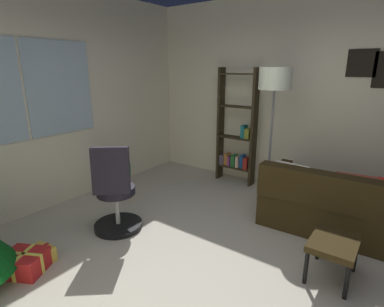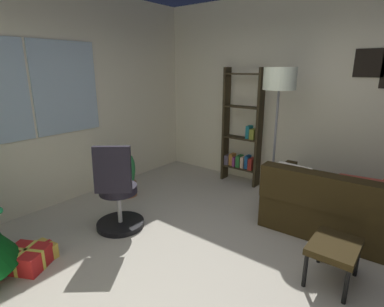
{
  "view_description": "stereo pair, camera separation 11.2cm",
  "coord_description": "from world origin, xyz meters",
  "px_view_note": "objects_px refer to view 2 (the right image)",
  "views": [
    {
      "loc": [
        -2.13,
        -1.23,
        1.85
      ],
      "look_at": [
        0.12,
        0.39,
        1.05
      ],
      "focal_mm": 28.1,
      "sensor_mm": 36.0,
      "label": 1
    },
    {
      "loc": [
        -2.06,
        -1.32,
        1.85
      ],
      "look_at": [
        0.12,
        0.39,
        1.05
      ],
      "focal_mm": 28.1,
      "sensor_mm": 36.0,
      "label": 2
    }
  ],
  "objects_px": {
    "office_chair": "(117,197)",
    "potted_plant": "(128,180)",
    "floor_lamp": "(279,87)",
    "gift_box_gold": "(36,255)",
    "footstool": "(334,249)",
    "gift_box_red": "(27,258)",
    "couch": "(365,210)",
    "bookshelf": "(242,135)"
  },
  "relations": [
    {
      "from": "office_chair",
      "to": "potted_plant",
      "type": "xyz_separation_m",
      "value": [
        0.7,
        0.66,
        -0.17
      ]
    },
    {
      "from": "floor_lamp",
      "to": "potted_plant",
      "type": "distance_m",
      "value": 2.48
    },
    {
      "from": "gift_box_gold",
      "to": "floor_lamp",
      "type": "bearing_deg",
      "value": -24.5
    },
    {
      "from": "footstool",
      "to": "gift_box_red",
      "type": "relative_size",
      "value": 1.07
    },
    {
      "from": "gift_box_gold",
      "to": "couch",
      "type": "bearing_deg",
      "value": -42.64
    },
    {
      "from": "gift_box_red",
      "to": "couch",
      "type": "bearing_deg",
      "value": -41.53
    },
    {
      "from": "bookshelf",
      "to": "gift_box_gold",
      "type": "bearing_deg",
      "value": 171.05
    },
    {
      "from": "office_chair",
      "to": "footstool",
      "type": "bearing_deg",
      "value": -75.11
    },
    {
      "from": "potted_plant",
      "to": "couch",
      "type": "bearing_deg",
      "value": -71.17
    },
    {
      "from": "couch",
      "to": "gift_box_gold",
      "type": "distance_m",
      "value": 3.55
    },
    {
      "from": "couch",
      "to": "potted_plant",
      "type": "height_order",
      "value": "couch"
    },
    {
      "from": "gift_box_gold",
      "to": "office_chair",
      "type": "bearing_deg",
      "value": -8.12
    },
    {
      "from": "floor_lamp",
      "to": "couch",
      "type": "bearing_deg",
      "value": -94.37
    },
    {
      "from": "gift_box_red",
      "to": "office_chair",
      "type": "xyz_separation_m",
      "value": [
        1.0,
        -0.12,
        0.32
      ]
    },
    {
      "from": "gift_box_gold",
      "to": "potted_plant",
      "type": "bearing_deg",
      "value": 18.22
    },
    {
      "from": "floor_lamp",
      "to": "footstool",
      "type": "bearing_deg",
      "value": -137.35
    },
    {
      "from": "couch",
      "to": "floor_lamp",
      "type": "bearing_deg",
      "value": 85.63
    },
    {
      "from": "gift_box_gold",
      "to": "footstool",
      "type": "bearing_deg",
      "value": -57.34
    },
    {
      "from": "footstool",
      "to": "gift_box_gold",
      "type": "bearing_deg",
      "value": 122.66
    },
    {
      "from": "couch",
      "to": "footstool",
      "type": "height_order",
      "value": "couch"
    },
    {
      "from": "gift_box_gold",
      "to": "bookshelf",
      "type": "distance_m",
      "value": 3.26
    },
    {
      "from": "gift_box_gold",
      "to": "potted_plant",
      "type": "xyz_separation_m",
      "value": [
        1.61,
        0.53,
        0.17
      ]
    },
    {
      "from": "couch",
      "to": "gift_box_red",
      "type": "xyz_separation_m",
      "value": [
        -2.7,
        2.39,
        -0.18
      ]
    },
    {
      "from": "couch",
      "to": "gift_box_gold",
      "type": "relative_size",
      "value": 5.29
    },
    {
      "from": "bookshelf",
      "to": "office_chair",
      "type": "bearing_deg",
      "value": 170.71
    },
    {
      "from": "office_chair",
      "to": "potted_plant",
      "type": "height_order",
      "value": "office_chair"
    },
    {
      "from": "floor_lamp",
      "to": "office_chair",
      "type": "bearing_deg",
      "value": 148.4
    },
    {
      "from": "couch",
      "to": "gift_box_red",
      "type": "relative_size",
      "value": 4.17
    },
    {
      "from": "bookshelf",
      "to": "potted_plant",
      "type": "height_order",
      "value": "bookshelf"
    },
    {
      "from": "couch",
      "to": "bookshelf",
      "type": "height_order",
      "value": "bookshelf"
    },
    {
      "from": "gift_box_red",
      "to": "floor_lamp",
      "type": "xyz_separation_m",
      "value": [
        2.79,
        -1.22,
        1.51
      ]
    },
    {
      "from": "office_chair",
      "to": "floor_lamp",
      "type": "distance_m",
      "value": 2.42
    },
    {
      "from": "gift_box_red",
      "to": "potted_plant",
      "type": "height_order",
      "value": "potted_plant"
    },
    {
      "from": "office_chair",
      "to": "floor_lamp",
      "type": "bearing_deg",
      "value": -31.6
    },
    {
      "from": "footstool",
      "to": "potted_plant",
      "type": "bearing_deg",
      "value": 87.76
    },
    {
      "from": "gift_box_red",
      "to": "floor_lamp",
      "type": "height_order",
      "value": "floor_lamp"
    },
    {
      "from": "footstool",
      "to": "floor_lamp",
      "type": "distance_m",
      "value": 2.08
    },
    {
      "from": "footstool",
      "to": "gift_box_gold",
      "type": "distance_m",
      "value": 2.79
    },
    {
      "from": "gift_box_gold",
      "to": "bookshelf",
      "type": "height_order",
      "value": "bookshelf"
    },
    {
      "from": "footstool",
      "to": "floor_lamp",
      "type": "xyz_separation_m",
      "value": [
        1.2,
        1.11,
        1.28
      ]
    },
    {
      "from": "couch",
      "to": "floor_lamp",
      "type": "relative_size",
      "value": 1.04
    },
    {
      "from": "bookshelf",
      "to": "potted_plant",
      "type": "xyz_separation_m",
      "value": [
        -1.53,
        1.02,
        -0.56
      ]
    }
  ]
}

